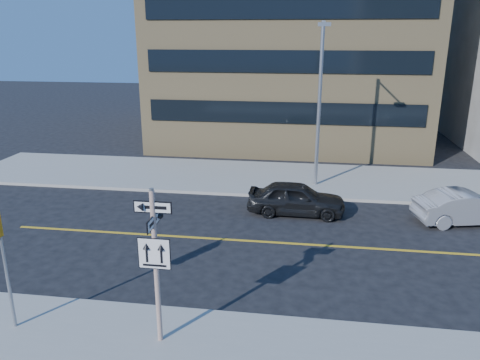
% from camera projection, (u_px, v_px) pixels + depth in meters
% --- Properties ---
extents(ground, '(120.00, 120.00, 0.00)m').
position_uv_depth(ground, '(186.00, 293.00, 14.30)').
color(ground, black).
rests_on(ground, ground).
extents(sign_pole, '(0.92, 0.92, 4.06)m').
position_uv_depth(sign_pole, '(155.00, 259.00, 11.20)').
color(sign_pole, silver).
rests_on(sign_pole, near_sidewalk).
extents(parked_car_a, '(1.76, 4.24, 1.43)m').
position_uv_depth(parked_car_a, '(296.00, 198.00, 20.37)').
color(parked_car_a, black).
rests_on(parked_car_a, ground).
extents(parked_car_b, '(2.40, 4.45, 1.39)m').
position_uv_depth(parked_car_b, '(467.00, 207.00, 19.36)').
color(parked_car_b, gray).
rests_on(parked_car_b, ground).
extents(streetlight_a, '(0.55, 2.25, 8.00)m').
position_uv_depth(streetlight_a, '(320.00, 95.00, 22.47)').
color(streetlight_a, gray).
rests_on(streetlight_a, far_sidewalk).
extents(building_brick, '(18.00, 18.00, 18.00)m').
position_uv_depth(building_brick, '(292.00, 13.00, 34.91)').
color(building_brick, tan).
rests_on(building_brick, ground).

